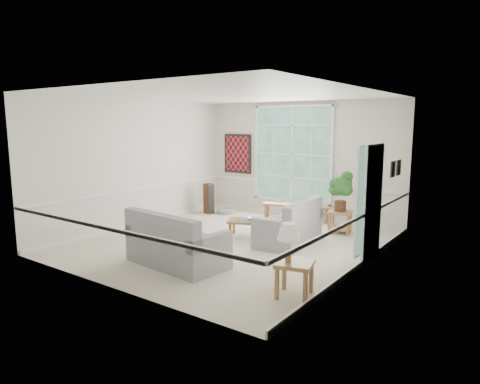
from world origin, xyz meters
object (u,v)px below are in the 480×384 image
(coffee_table, at_px, (252,228))
(side_table, at_px, (294,279))
(loveseat_right, at_px, (289,221))
(loveseat_front, at_px, (177,238))
(end_table, at_px, (340,222))

(coffee_table, distance_m, side_table, 3.29)
(loveseat_right, relative_size, loveseat_front, 0.94)
(loveseat_right, bearing_deg, loveseat_front, -115.88)
(loveseat_right, xyz_separation_m, loveseat_front, (-0.89, -2.35, 0.03))
(loveseat_front, xyz_separation_m, side_table, (2.33, -0.05, -0.22))
(end_table, xyz_separation_m, side_table, (0.87, -3.77, 0.00))
(loveseat_front, relative_size, end_table, 3.49)
(loveseat_right, distance_m, loveseat_front, 2.51)
(loveseat_right, distance_m, side_table, 2.81)
(side_table, bearing_deg, loveseat_front, 178.70)
(loveseat_front, bearing_deg, side_table, 3.97)
(coffee_table, relative_size, side_table, 1.95)
(coffee_table, height_order, side_table, side_table)
(loveseat_right, distance_m, coffee_table, 0.91)
(loveseat_front, bearing_deg, coffee_table, 94.80)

